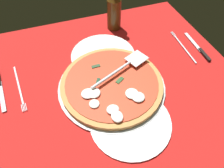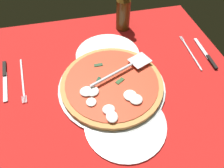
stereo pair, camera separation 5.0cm
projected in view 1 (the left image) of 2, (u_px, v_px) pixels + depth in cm
name	position (u px, v px, depth cm)	size (l,w,h in cm)	color
ground_plane	(117.00, 86.00, 73.60)	(91.27, 91.27, 0.80)	#B21A17
checker_pattern	(117.00, 86.00, 73.25)	(91.27, 91.27, 0.10)	silver
pizza_pan	(112.00, 87.00, 72.10)	(37.66, 37.66, 1.17)	#B1BBBB
dinner_plate_left	(130.00, 122.00, 63.40)	(25.39, 25.39, 1.00)	white
dinner_plate_right	(103.00, 55.00, 82.73)	(25.85, 25.85, 1.00)	white
pizza	(112.00, 85.00, 70.59)	(35.69, 35.69, 3.20)	#C48948
pizza_server	(123.00, 67.00, 72.43)	(13.02, 24.45, 1.00)	silver
place_setting_near	(191.00, 48.00, 85.57)	(21.75, 13.50, 1.40)	white
place_setting_far	(10.00, 88.00, 72.19)	(22.12, 15.36, 1.40)	white
beer_bottle	(114.00, 9.00, 87.74)	(6.15, 6.15, 24.75)	#492F0F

